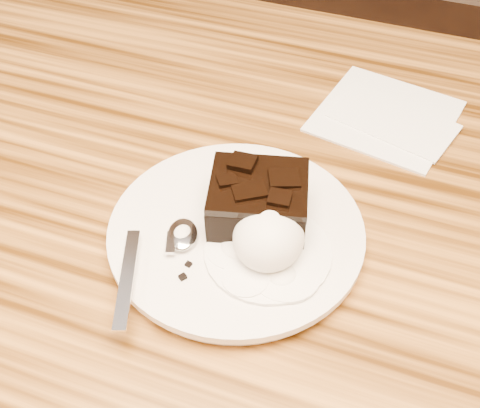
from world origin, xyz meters
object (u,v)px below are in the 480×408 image
(dining_table, at_px, (201,383))
(ice_cream_scoop, at_px, (269,238))
(brownie, at_px, (258,204))
(napkin, at_px, (386,115))
(spoon, at_px, (183,236))
(plate, at_px, (236,235))

(dining_table, bearing_deg, ice_cream_scoop, -26.83)
(brownie, distance_m, napkin, 0.23)
(ice_cream_scoop, distance_m, spoon, 0.08)
(spoon, bearing_deg, napkin, 42.29)
(spoon, relative_size, napkin, 1.07)
(plate, distance_m, brownie, 0.04)
(dining_table, xyz_separation_m, napkin, (0.16, 0.20, 0.38))
(plate, bearing_deg, spoon, -144.27)
(ice_cream_scoop, height_order, napkin, ice_cream_scoop)
(dining_table, xyz_separation_m, spoon, (0.03, -0.06, 0.40))
(dining_table, relative_size, plate, 5.19)
(plate, xyz_separation_m, napkin, (0.09, 0.23, -0.01))
(brownie, bearing_deg, dining_table, 168.50)
(dining_table, xyz_separation_m, brownie, (0.08, -0.02, 0.41))
(dining_table, bearing_deg, plate, -26.46)
(dining_table, xyz_separation_m, plate, (0.07, -0.03, 0.38))
(dining_table, bearing_deg, spoon, -65.30)
(ice_cream_scoop, xyz_separation_m, napkin, (0.06, 0.25, -0.04))
(plate, distance_m, ice_cream_scoop, 0.05)
(spoon, bearing_deg, plate, 15.29)
(plate, relative_size, brownie, 2.73)
(plate, xyz_separation_m, ice_cream_scoop, (0.04, -0.02, 0.03))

